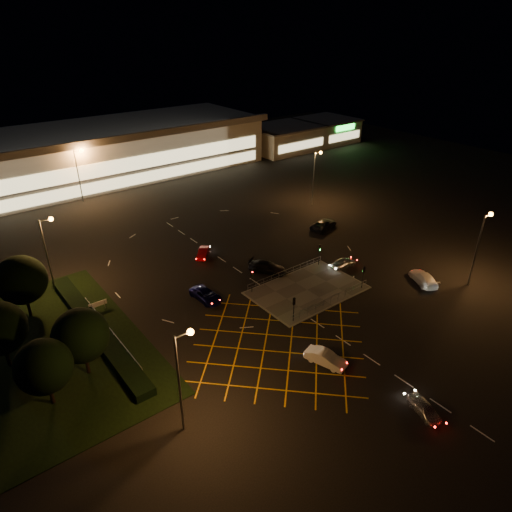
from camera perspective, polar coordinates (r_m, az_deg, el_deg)
ground at (r=59.97m, az=3.70°, el=-4.15°), size 180.00×180.00×0.00m
pedestrian_island at (r=59.87m, az=6.41°, el=-4.26°), size 14.00×9.00×0.12m
grass_verge at (r=54.40m, az=-24.28°, el=-10.62°), size 18.00×30.00×0.08m
hedge at (r=54.92m, az=-19.38°, el=-8.59°), size 2.00×26.00×1.00m
supermarket at (r=108.75m, az=-18.64°, el=12.29°), size 72.00×26.50×10.50m
retail_unit_a at (r=125.15m, az=3.47°, el=14.53°), size 18.80×14.80×6.35m
retail_unit_b at (r=135.94m, az=8.78°, el=15.32°), size 14.80×14.80×6.35m
streetlight_sw at (r=38.12m, az=-9.16°, el=-13.73°), size 1.78×0.56×10.03m
streetlight_se at (r=64.58m, az=26.29°, el=1.88°), size 1.78×0.56×10.03m
streetlight_nw at (r=62.15m, az=-24.53°, el=1.31°), size 1.78×0.56×10.03m
streetlight_ne at (r=86.05m, az=7.47°, el=10.55°), size 1.78×0.56×10.03m
streetlight_far_left at (r=92.78m, az=-21.20°, el=10.19°), size 1.78×0.56×10.03m
streetlight_far_right at (r=111.89m, az=-1.36°, el=14.75°), size 1.78×0.56×10.03m
signal_sw at (r=52.70m, az=4.76°, el=-6.07°), size 0.28×0.30×3.15m
signal_se at (r=60.36m, az=13.28°, el=-2.07°), size 0.28×0.30×3.15m
signal_nw at (r=57.88m, az=-0.52°, el=-2.61°), size 0.28×0.30×3.15m
signal_ne at (r=64.94m, az=7.95°, el=0.67°), size 0.28×0.30×3.15m
tree_a at (r=45.25m, az=-25.01°, el=-12.42°), size 5.04×5.04×6.86m
tree_c at (r=58.65m, az=-27.29°, el=-2.67°), size 5.76×5.76×7.84m
tree_e at (r=47.20m, az=-21.06°, el=-9.26°), size 5.40×5.40×7.35m
car_near_silver at (r=45.45m, az=20.31°, el=-17.42°), size 2.47×3.89×1.23m
car_queue_white at (r=48.20m, az=8.68°, el=-12.49°), size 2.77×4.62×1.44m
car_left_blue at (r=57.71m, az=-6.28°, el=-4.87°), size 2.55×5.01×1.36m
car_far_dkgrey at (r=63.38m, az=1.39°, el=-1.41°), size 4.61×5.62×1.53m
car_right_silver at (r=65.90m, az=10.88°, el=-0.83°), size 3.98×1.78×1.33m
car_circ_red at (r=67.93m, az=-6.63°, el=0.39°), size 3.59×3.71×1.26m
car_east_grey at (r=77.51m, az=8.45°, el=3.94°), size 5.88×3.73×1.51m
car_approach_white at (r=64.81m, az=20.20°, el=-2.59°), size 4.20×5.53×1.49m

